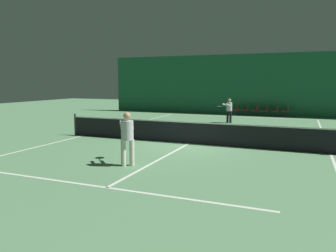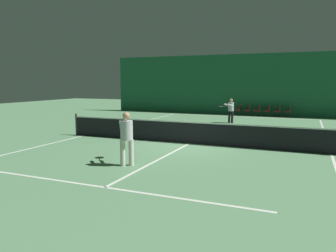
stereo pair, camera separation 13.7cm
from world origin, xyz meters
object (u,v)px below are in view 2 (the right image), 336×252
at_px(courtside_chair_1, 248,109).
at_px(courtside_chair_3, 268,110).
at_px(courtside_chair_0, 238,109).
at_px(courtside_chair_2, 258,110).
at_px(courtside_chair_5, 288,111).
at_px(player_far, 230,109).
at_px(tennis_net, 189,132).
at_px(player_near, 127,135).
at_px(courtside_chair_4, 278,110).

height_order(courtside_chair_1, courtside_chair_3, same).
bearing_deg(courtside_chair_0, courtside_chair_2, 90.00).
relative_size(courtside_chair_1, courtside_chair_5, 1.00).
height_order(player_far, courtside_chair_2, player_far).
bearing_deg(player_far, tennis_net, 28.20).
xyz_separation_m(courtside_chair_2, courtside_chair_5, (2.25, 0.00, 0.00)).
distance_m(courtside_chair_0, courtside_chair_5, 3.74).
xyz_separation_m(player_far, courtside_chair_1, (0.29, 5.10, -0.43)).
bearing_deg(courtside_chair_2, player_near, -5.66).
xyz_separation_m(player_far, courtside_chair_2, (1.04, 5.10, -0.43)).
bearing_deg(courtside_chair_0, courtside_chair_5, 90.00).
bearing_deg(courtside_chair_5, player_far, -32.78).
bearing_deg(player_near, courtside_chair_3, -42.21).
distance_m(tennis_net, courtside_chair_0, 12.96).
bearing_deg(courtside_chair_5, courtside_chair_1, -90.00).
height_order(tennis_net, courtside_chair_4, tennis_net).
xyz_separation_m(courtside_chair_1, courtside_chair_2, (0.75, 0.00, 0.00)).
height_order(player_near, courtside_chair_0, player_near).
bearing_deg(courtside_chair_3, courtside_chair_5, 90.00).
distance_m(courtside_chair_3, courtside_chair_5, 1.50).
distance_m(player_far, courtside_chair_3, 5.42).
bearing_deg(player_near, courtside_chair_5, -47.03).
relative_size(player_far, courtside_chair_0, 1.86).
bearing_deg(courtside_chair_3, courtside_chair_4, 90.00).
height_order(player_far, courtside_chair_3, player_far).
height_order(player_near, courtside_chair_5, player_near).
bearing_deg(courtside_chair_5, courtside_chair_3, -90.00).
xyz_separation_m(tennis_net, courtside_chair_5, (3.34, 12.96, -0.03)).
bearing_deg(courtside_chair_1, courtside_chair_5, 90.00).
relative_size(courtside_chair_2, courtside_chair_5, 1.00).
height_order(tennis_net, player_far, player_far).
relative_size(player_near, courtside_chair_1, 2.03).
distance_m(courtside_chair_2, courtside_chair_4, 1.50).
distance_m(tennis_net, courtside_chair_3, 13.09).
xyz_separation_m(courtside_chair_4, courtside_chair_5, (0.75, 0.00, 0.00)).
height_order(player_far, courtside_chair_1, player_far).
distance_m(courtside_chair_0, courtside_chair_2, 1.50).
relative_size(tennis_net, courtside_chair_2, 14.29).
distance_m(courtside_chair_2, courtside_chair_5, 2.25).
bearing_deg(tennis_net, courtside_chair_5, 75.53).
height_order(courtside_chair_2, courtside_chair_5, same).
bearing_deg(courtside_chair_3, courtside_chair_0, -90.00).
bearing_deg(courtside_chair_3, courtside_chair_2, -90.00).
height_order(courtside_chair_3, courtside_chair_5, same).
bearing_deg(courtside_chair_0, courtside_chair_3, 90.00).
distance_m(player_near, courtside_chair_4, 17.51).
bearing_deg(courtside_chair_3, player_near, -8.11).
relative_size(tennis_net, player_near, 7.05).
height_order(courtside_chair_0, courtside_chair_3, same).
relative_size(tennis_net, courtside_chair_4, 14.29).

